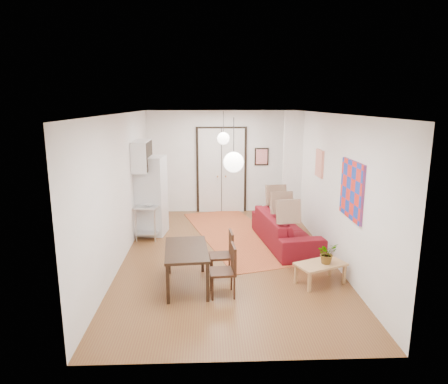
{
  "coord_description": "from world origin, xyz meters",
  "views": [
    {
      "loc": [
        -0.37,
        -7.81,
        3.11
      ],
      "look_at": [
        -0.05,
        0.46,
        1.25
      ],
      "focal_mm": 32.0,
      "sensor_mm": 36.0,
      "label": 1
    }
  ],
  "objects_px": {
    "fridge": "(151,196)",
    "black_side_chair": "(274,200)",
    "dining_chair_far": "(222,265)",
    "coffee_table": "(320,266)",
    "kitchen_counter": "(151,215)",
    "dining_chair_near": "(221,250)",
    "sofa": "(285,229)",
    "dining_table": "(186,253)"
  },
  "relations": [
    {
      "from": "sofa",
      "to": "dining_table",
      "type": "bearing_deg",
      "value": 126.04
    },
    {
      "from": "sofa",
      "to": "dining_table",
      "type": "height_order",
      "value": "sofa"
    },
    {
      "from": "dining_chair_near",
      "to": "black_side_chair",
      "type": "bearing_deg",
      "value": 152.33
    },
    {
      "from": "fridge",
      "to": "black_side_chair",
      "type": "distance_m",
      "value": 3.41
    },
    {
      "from": "kitchen_counter",
      "to": "black_side_chair",
      "type": "xyz_separation_m",
      "value": [
        3.16,
        1.34,
        -0.0
      ]
    },
    {
      "from": "black_side_chair",
      "to": "dining_table",
      "type": "bearing_deg",
      "value": 78.32
    },
    {
      "from": "sofa",
      "to": "kitchen_counter",
      "type": "height_order",
      "value": "kitchen_counter"
    },
    {
      "from": "dining_chair_far",
      "to": "black_side_chair",
      "type": "relative_size",
      "value": 1.01
    },
    {
      "from": "fridge",
      "to": "black_side_chair",
      "type": "bearing_deg",
      "value": 29.08
    },
    {
      "from": "fridge",
      "to": "dining_chair_near",
      "type": "relative_size",
      "value": 2.19
    },
    {
      "from": "kitchen_counter",
      "to": "dining_chair_near",
      "type": "height_order",
      "value": "dining_chair_near"
    },
    {
      "from": "coffee_table",
      "to": "kitchen_counter",
      "type": "height_order",
      "value": "kitchen_counter"
    },
    {
      "from": "dining_chair_near",
      "to": "dining_chair_far",
      "type": "xyz_separation_m",
      "value": [
        0.0,
        -0.7,
        0.0
      ]
    },
    {
      "from": "sofa",
      "to": "dining_chair_near",
      "type": "bearing_deg",
      "value": 128.81
    },
    {
      "from": "dining_chair_near",
      "to": "dining_chair_far",
      "type": "bearing_deg",
      "value": -4.75
    },
    {
      "from": "kitchen_counter",
      "to": "fridge",
      "type": "xyz_separation_m",
      "value": [
        0.0,
        0.12,
        0.44
      ]
    },
    {
      "from": "sofa",
      "to": "dining_table",
      "type": "distance_m",
      "value": 2.92
    },
    {
      "from": "fridge",
      "to": "black_side_chair",
      "type": "height_order",
      "value": "fridge"
    },
    {
      "from": "dining_chair_far",
      "to": "kitchen_counter",
      "type": "bearing_deg",
      "value": -157.29
    },
    {
      "from": "sofa",
      "to": "coffee_table",
      "type": "relative_size",
      "value": 2.47
    },
    {
      "from": "kitchen_counter",
      "to": "sofa",
      "type": "bearing_deg",
      "value": -6.15
    },
    {
      "from": "coffee_table",
      "to": "black_side_chair",
      "type": "xyz_separation_m",
      "value": [
        -0.16,
        4.12,
        0.17
      ]
    },
    {
      "from": "sofa",
      "to": "black_side_chair",
      "type": "distance_m",
      "value": 2.12
    },
    {
      "from": "sofa",
      "to": "dining_chair_near",
      "type": "relative_size",
      "value": 2.78
    },
    {
      "from": "sofa",
      "to": "dining_chair_far",
      "type": "xyz_separation_m",
      "value": [
        -1.49,
        -2.29,
        0.14
      ]
    },
    {
      "from": "kitchen_counter",
      "to": "dining_chair_near",
      "type": "distance_m",
      "value": 2.85
    },
    {
      "from": "dining_chair_near",
      "to": "sofa",
      "type": "bearing_deg",
      "value": 132.06
    },
    {
      "from": "fridge",
      "to": "dining_chair_near",
      "type": "height_order",
      "value": "fridge"
    },
    {
      "from": "fridge",
      "to": "dining_chair_far",
      "type": "distance_m",
      "value": 3.59
    },
    {
      "from": "coffee_table",
      "to": "dining_chair_far",
      "type": "bearing_deg",
      "value": -170.58
    },
    {
      "from": "coffee_table",
      "to": "dining_chair_far",
      "type": "height_order",
      "value": "dining_chair_far"
    },
    {
      "from": "coffee_table",
      "to": "dining_chair_near",
      "type": "bearing_deg",
      "value": 166.53
    },
    {
      "from": "kitchen_counter",
      "to": "dining_table",
      "type": "xyz_separation_m",
      "value": [
        0.99,
        -2.8,
        0.12
      ]
    },
    {
      "from": "sofa",
      "to": "coffee_table",
      "type": "height_order",
      "value": "sofa"
    },
    {
      "from": "coffee_table",
      "to": "black_side_chair",
      "type": "bearing_deg",
      "value": 92.24
    },
    {
      "from": "dining_chair_near",
      "to": "black_side_chair",
      "type": "height_order",
      "value": "dining_chair_near"
    },
    {
      "from": "coffee_table",
      "to": "dining_table",
      "type": "distance_m",
      "value": 2.34
    },
    {
      "from": "kitchen_counter",
      "to": "dining_chair_near",
      "type": "xyz_separation_m",
      "value": [
        1.59,
        -2.36,
        -0.0
      ]
    },
    {
      "from": "sofa",
      "to": "dining_chair_far",
      "type": "distance_m",
      "value": 2.73
    },
    {
      "from": "sofa",
      "to": "black_side_chair",
      "type": "height_order",
      "value": "black_side_chair"
    },
    {
      "from": "kitchen_counter",
      "to": "dining_chair_far",
      "type": "distance_m",
      "value": 3.45
    },
    {
      "from": "kitchen_counter",
      "to": "dining_table",
      "type": "relative_size",
      "value": 0.84
    }
  ]
}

